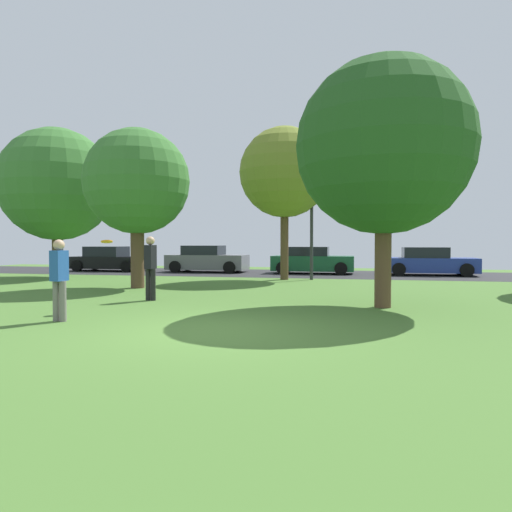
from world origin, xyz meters
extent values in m
plane|color=#47702D|center=(0.00, 0.00, 0.00)|extent=(44.00, 44.00, 0.00)
cube|color=#28282B|center=(0.00, 16.00, 0.00)|extent=(44.00, 6.40, 0.01)
cylinder|color=brown|center=(-10.99, 10.95, 1.41)|extent=(0.49, 0.49, 2.83)
sphere|color=#38702D|center=(-10.99, 10.95, 4.30)|extent=(5.17, 5.17, 5.17)
cylinder|color=brown|center=(-5.05, 7.18, 1.28)|extent=(0.48, 0.48, 2.57)
sphere|color=#38702D|center=(-5.05, 7.18, 3.79)|extent=(3.73, 3.73, 3.73)
cylinder|color=brown|center=(-0.52, 11.99, 1.64)|extent=(0.35, 0.35, 3.28)
sphere|color=olive|center=(-0.52, 11.99, 4.67)|extent=(3.93, 3.93, 3.93)
cylinder|color=brown|center=(3.24, 3.94, 1.34)|extent=(0.41, 0.41, 2.68)
sphere|color=#23511E|center=(3.24, 3.94, 4.00)|extent=(4.36, 4.36, 4.36)
cylinder|color=black|center=(-2.94, 3.94, 0.44)|extent=(0.14, 0.14, 0.88)
cylinder|color=black|center=(-3.10, 3.96, 0.44)|extent=(0.14, 0.14, 0.88)
cube|color=black|center=(-3.02, 3.95, 1.22)|extent=(0.25, 0.34, 0.66)
sphere|color=tan|center=(-3.02, 3.95, 1.67)|extent=(0.24, 0.24, 0.24)
cylinder|color=slate|center=(-3.41, 0.37, 0.42)|extent=(0.14, 0.14, 0.83)
cylinder|color=slate|center=(-3.25, 0.36, 0.42)|extent=(0.14, 0.14, 0.83)
cube|color=#23519E|center=(-3.33, 0.36, 1.14)|extent=(0.25, 0.34, 0.62)
sphere|color=tan|center=(-3.33, 0.36, 1.57)|extent=(0.23, 0.23, 0.23)
cylinder|color=orange|center=(-3.19, 1.97, 1.64)|extent=(0.37, 0.37, 0.08)
cube|color=black|center=(-11.24, 16.00, 0.49)|extent=(4.34, 1.81, 0.68)
cube|color=black|center=(-11.46, 16.00, 1.11)|extent=(2.08, 1.60, 0.57)
cylinder|color=black|center=(-9.72, 16.91, 0.32)|extent=(0.64, 0.22, 0.64)
cylinder|color=black|center=(-9.72, 15.10, 0.32)|extent=(0.64, 0.22, 0.64)
cylinder|color=black|center=(-12.76, 16.91, 0.32)|extent=(0.64, 0.22, 0.64)
cylinder|color=black|center=(-12.76, 15.10, 0.32)|extent=(0.64, 0.22, 0.64)
cube|color=slate|center=(-5.47, 16.23, 0.55)|extent=(4.32, 1.86, 0.80)
cube|color=black|center=(-5.68, 16.23, 1.20)|extent=(2.07, 1.64, 0.51)
cylinder|color=black|center=(-3.96, 17.16, 0.32)|extent=(0.64, 0.22, 0.64)
cylinder|color=black|center=(-3.96, 15.30, 0.32)|extent=(0.64, 0.22, 0.64)
cylinder|color=black|center=(-6.98, 17.16, 0.32)|extent=(0.64, 0.22, 0.64)
cylinder|color=black|center=(-6.98, 15.30, 0.32)|extent=(0.64, 0.22, 0.64)
cube|color=#195633|center=(0.30, 16.24, 0.54)|extent=(4.21, 1.73, 0.78)
cube|color=black|center=(0.09, 16.24, 1.16)|extent=(2.02, 1.52, 0.47)
cylinder|color=black|center=(1.78, 17.10, 0.32)|extent=(0.64, 0.22, 0.64)
cylinder|color=black|center=(1.78, 15.38, 0.32)|extent=(0.64, 0.22, 0.64)
cylinder|color=black|center=(-1.17, 17.10, 0.32)|extent=(0.64, 0.22, 0.64)
cylinder|color=black|center=(-1.17, 15.38, 0.32)|extent=(0.64, 0.22, 0.64)
cube|color=#233893|center=(6.08, 16.31, 0.51)|extent=(4.38, 1.87, 0.71)
cube|color=black|center=(5.86, 16.31, 1.13)|extent=(2.10, 1.65, 0.52)
cylinder|color=black|center=(7.61, 17.25, 0.32)|extent=(0.64, 0.22, 0.64)
cylinder|color=black|center=(7.61, 15.37, 0.32)|extent=(0.64, 0.22, 0.64)
cylinder|color=black|center=(4.54, 17.25, 0.32)|extent=(0.64, 0.22, 0.64)
cylinder|color=black|center=(4.54, 15.37, 0.32)|extent=(0.64, 0.22, 0.64)
cylinder|color=#2D2D33|center=(0.64, 12.20, 2.25)|extent=(0.14, 0.14, 4.50)
camera|label=1|loc=(2.66, -8.00, 1.61)|focal=32.54mm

